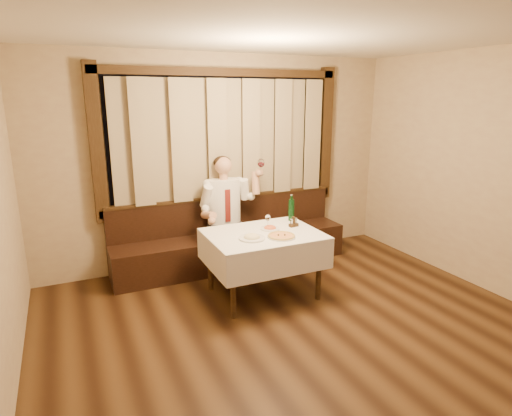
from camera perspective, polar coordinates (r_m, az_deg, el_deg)
name	(u,v)px	position (r m, az deg, el deg)	size (l,w,h in m)	color
room	(297,180)	(4.03, 5.48, 3.79)	(5.01, 6.01, 2.81)	black
banquette	(231,243)	(5.88, -3.34, -4.63)	(3.20, 0.61, 0.94)	black
dining_table	(263,242)	(4.88, 0.98, -4.51)	(1.27, 0.97, 0.76)	black
pizza	(281,236)	(4.70, 3.40, -3.75)	(0.32, 0.32, 0.03)	white
pasta_red	(270,227)	(4.97, 1.88, -2.48)	(0.23, 0.23, 0.08)	white
pasta_cream	(252,235)	(4.63, -0.56, -3.68)	(0.29, 0.29, 0.10)	white
green_bottle	(291,209)	(5.30, 4.73, -0.20)	(0.07, 0.07, 0.33)	#104E1B
table_wine_glass	(268,218)	(4.96, 1.58, -1.39)	(0.06, 0.06, 0.17)	white
cruet_caddy	(294,223)	(5.08, 5.04, -2.02)	(0.12, 0.07, 0.12)	black
seated_man	(227,206)	(5.61, -3.93, 0.29)	(0.85, 0.63, 1.51)	black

